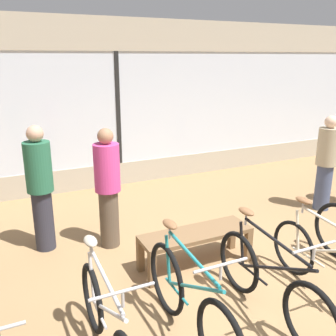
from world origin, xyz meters
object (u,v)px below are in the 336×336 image
object	(u,v)px
bicycle_left	(107,327)
bicycle_center_right	(327,265)
customer_near_bench	(326,162)
bicycle_center	(270,283)
customer_mid_floor	(40,186)
display_bench	(196,238)
bicycle_center_left	(190,304)
customer_near_rack	(108,186)

from	to	relation	value
bicycle_left	bicycle_center_right	size ratio (longest dim) A/B	0.98
bicycle_left	customer_near_bench	size ratio (longest dim) A/B	1.04
bicycle_left	bicycle_center	bearing A→B (deg)	-3.39
bicycle_center	customer_mid_floor	distance (m)	3.04
bicycle_center	display_bench	world-z (taller)	bicycle_center
bicycle_center_left	display_bench	size ratio (longest dim) A/B	1.24
bicycle_center_left	display_bench	world-z (taller)	bicycle_center_left
bicycle_center_left	customer_near_bench	bearing A→B (deg)	26.84
bicycle_center	bicycle_center_right	xyz separation A→B (m)	(0.79, 0.01, -0.00)
customer_near_bench	bicycle_left	bearing A→B (deg)	-158.00
bicycle_left	bicycle_center	world-z (taller)	bicycle_center
customer_near_rack	bicycle_center	bearing A→B (deg)	-65.14
bicycle_center_right	customer_mid_floor	bearing A→B (deg)	137.28
display_bench	customer_mid_floor	world-z (taller)	customer_mid_floor
bicycle_center	display_bench	distance (m)	1.16
bicycle_center_right	display_bench	size ratio (longest dim) A/B	1.21
bicycle_center_left	bicycle_left	bearing A→B (deg)	175.31
bicycle_center_left	display_bench	xyz separation A→B (m)	(0.69, 1.11, -0.02)
bicycle_center_right	display_bench	xyz separation A→B (m)	(-0.97, 1.13, 0.00)
display_bench	customer_near_rack	distance (m)	1.34
display_bench	customer_mid_floor	size ratio (longest dim) A/B	0.83
bicycle_center_right	display_bench	bearing A→B (deg)	130.47
bicycle_center	customer_mid_floor	xyz separation A→B (m)	(-1.79, 2.40, 0.51)
bicycle_center_left	bicycle_center_right	world-z (taller)	bicycle_center_left
bicycle_center	customer_mid_floor	world-z (taller)	customer_mid_floor
bicycle_center_left	customer_near_rack	world-z (taller)	customer_near_rack
bicycle_center_left	customer_near_rack	xyz separation A→B (m)	(-0.11, 2.08, 0.46)
bicycle_center_right	customer_near_bench	xyz separation A→B (m)	(1.87, 1.80, 0.46)
bicycle_center_left	display_bench	distance (m)	1.31
bicycle_center	customer_near_bench	bearing A→B (deg)	34.37
display_bench	customer_near_rack	size ratio (longest dim) A/B	0.86
bicycle_left	bicycle_center_left	distance (m)	0.74
bicycle_center	display_bench	size ratio (longest dim) A/B	1.24
bicycle_center	display_bench	bearing A→B (deg)	98.79
bicycle_center_left	customer_near_rack	size ratio (longest dim) A/B	1.06
bicycle_left	bicycle_center_right	world-z (taller)	same
bicycle_center_left	bicycle_center_right	distance (m)	1.66
bicycle_center_left	bicycle_center_right	size ratio (longest dim) A/B	1.02
customer_mid_floor	customer_near_bench	size ratio (longest dim) A/B	1.06
bicycle_center_left	bicycle_center	bearing A→B (deg)	-2.27
bicycle_center	customer_near_rack	bearing A→B (deg)	114.86
display_bench	customer_near_bench	xyz separation A→B (m)	(2.83, 0.67, 0.46)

